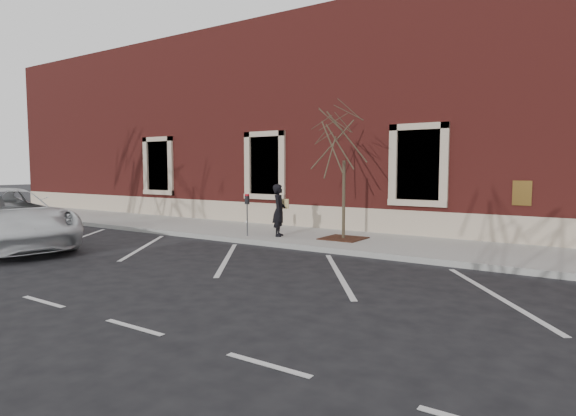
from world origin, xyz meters
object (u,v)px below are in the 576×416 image
Objects in this scene: parking_meter at (247,207)px; white_truck at (0,219)px; sapling at (344,139)px; man at (279,210)px.

white_truck reaches higher than parking_meter.
sapling is 0.70× the size of white_truck.
white_truck is (-7.74, -6.26, -2.31)m from sapling.
sapling reaches higher than man.
sapling is at bearing -97.72° from man.
sapling is at bearing 4.75° from parking_meter.
sapling reaches higher than white_truck.
man reaches higher than white_truck.
man is 0.38× the size of sapling.
man is 8.08m from white_truck.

